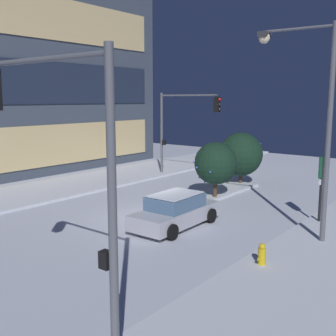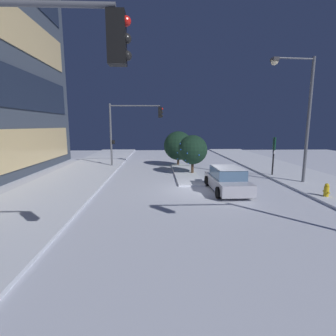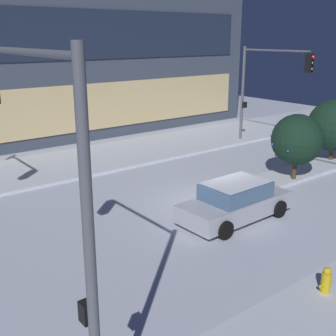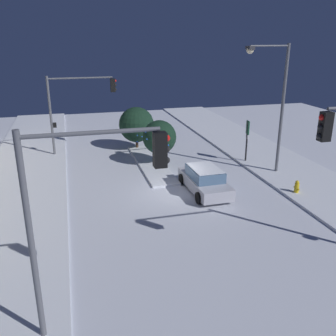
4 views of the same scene
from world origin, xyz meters
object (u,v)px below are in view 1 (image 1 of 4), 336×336
(traffic_light_corner_near_left, at_px, (57,150))
(street_lamp_arched, at_px, (310,104))
(fire_hydrant, at_px, (262,256))
(decorated_tree_median, at_px, (241,154))
(traffic_light_corner_far_right, at_px, (183,119))
(parking_info_sign, at_px, (321,181))
(decorated_tree_left_of_median, at_px, (216,163))
(car_near, at_px, (175,211))

(traffic_light_corner_near_left, relative_size, street_lamp_arched, 0.79)
(fire_hydrant, distance_m, decorated_tree_median, 13.79)
(fire_hydrant, height_order, decorated_tree_median, decorated_tree_median)
(traffic_light_corner_far_right, relative_size, fire_hydrant, 6.92)
(traffic_light_corner_far_right, bearing_deg, parking_info_sign, -24.73)
(fire_hydrant, relative_size, decorated_tree_left_of_median, 0.27)
(car_near, distance_m, decorated_tree_left_of_median, 5.78)
(street_lamp_arched, relative_size, decorated_tree_median, 2.42)
(decorated_tree_left_of_median, bearing_deg, car_near, -165.89)
(car_near, relative_size, decorated_tree_left_of_median, 1.44)
(fire_hydrant, bearing_deg, traffic_light_corner_far_right, 45.56)
(parking_info_sign, xyz_separation_m, decorated_tree_left_of_median, (1.11, 6.18, 0.05))
(street_lamp_arched, relative_size, fire_hydrant, 9.57)
(car_near, height_order, street_lamp_arched, street_lamp_arched)
(parking_info_sign, bearing_deg, fire_hydrant, 99.24)
(decorated_tree_median, bearing_deg, street_lamp_arched, -138.39)
(parking_info_sign, height_order, decorated_tree_left_of_median, decorated_tree_left_of_median)
(car_near, xyz_separation_m, parking_info_sign, (4.35, -4.81, 1.27))
(street_lamp_arched, xyz_separation_m, decorated_tree_left_of_median, (3.74, 6.41, -3.33))
(car_near, distance_m, traffic_light_corner_far_right, 12.24)
(decorated_tree_left_of_median, bearing_deg, traffic_light_corner_far_right, 51.79)
(parking_info_sign, bearing_deg, traffic_light_corner_far_right, -17.22)
(parking_info_sign, relative_size, decorated_tree_median, 0.90)
(street_lamp_arched, height_order, decorated_tree_left_of_median, street_lamp_arched)
(traffic_light_corner_far_right, relative_size, parking_info_sign, 1.95)
(parking_info_sign, height_order, decorated_tree_median, decorated_tree_median)
(traffic_light_corner_far_right, height_order, decorated_tree_left_of_median, traffic_light_corner_far_right)
(traffic_light_corner_near_left, bearing_deg, traffic_light_corner_far_right, -61.03)
(fire_hydrant, bearing_deg, decorated_tree_median, 31.61)
(decorated_tree_left_of_median, bearing_deg, fire_hydrant, -138.80)
(traffic_light_corner_far_right, bearing_deg, traffic_light_corner_near_left, -61.03)
(street_lamp_arched, distance_m, decorated_tree_median, 11.38)
(decorated_tree_left_of_median, bearing_deg, parking_info_sign, -100.16)
(decorated_tree_median, bearing_deg, parking_info_sign, -128.20)
(traffic_light_corner_far_right, xyz_separation_m, decorated_tree_left_of_median, (-4.19, -5.32, -2.13))
(car_near, height_order, fire_hydrant, car_near)
(traffic_light_corner_near_left, relative_size, decorated_tree_left_of_median, 2.04)
(traffic_light_corner_far_right, xyz_separation_m, decorated_tree_median, (0.20, -4.51, -2.15))
(traffic_light_corner_far_right, xyz_separation_m, fire_hydrant, (-11.46, -11.69, -3.75))
(traffic_light_corner_far_right, height_order, fire_hydrant, traffic_light_corner_far_right)
(traffic_light_corner_near_left, xyz_separation_m, decorated_tree_median, (18.46, 5.60, -2.47))
(traffic_light_corner_near_left, xyz_separation_m, fire_hydrant, (6.79, -1.58, -4.07))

